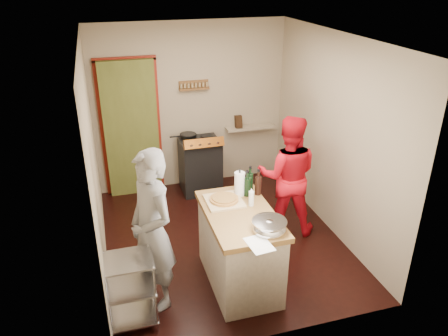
{
  "coord_description": "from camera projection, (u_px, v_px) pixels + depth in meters",
  "views": [
    {
      "loc": [
        -1.34,
        -4.69,
        3.33
      ],
      "look_at": [
        0.03,
        0.0,
        1.03
      ],
      "focal_mm": 35.0,
      "sensor_mm": 36.0,
      "label": 1
    }
  ],
  "objects": [
    {
      "name": "person_red",
      "position": [
        287.0,
        176.0,
        5.69
      ],
      "size": [
        0.96,
        0.86,
        1.63
      ],
      "primitive_type": "imported",
      "rotation": [
        0.0,
        0.0,
        2.77
      ],
      "color": "red",
      "rests_on": "ground"
    },
    {
      "name": "ceiling",
      "position": [
        222.0,
        37.0,
        4.72
      ],
      "size": [
        3.0,
        3.5,
        0.02
      ],
      "primitive_type": "cube",
      "color": "white",
      "rests_on": "back_wall"
    },
    {
      "name": "back_wall",
      "position": [
        150.0,
        120.0,
        6.73
      ],
      "size": [
        3.0,
        0.44,
        2.6
      ],
      "color": "gray",
      "rests_on": "ground"
    },
    {
      "name": "floor",
      "position": [
        222.0,
        238.0,
        5.83
      ],
      "size": [
        3.5,
        3.5,
        0.0
      ],
      "primitive_type": "plane",
      "color": "black",
      "rests_on": "ground"
    },
    {
      "name": "island",
      "position": [
        240.0,
        246.0,
        4.84
      ],
      "size": [
        0.72,
        1.37,
        1.23
      ],
      "color": "beige",
      "rests_on": "ground"
    },
    {
      "name": "wire_shelving",
      "position": [
        131.0,
        289.0,
        4.27
      ],
      "size": [
        0.48,
        0.4,
        0.8
      ],
      "color": "silver",
      "rests_on": "ground"
    },
    {
      "name": "left_wall",
      "position": [
        94.0,
        163.0,
        4.89
      ],
      "size": [
        0.04,
        3.5,
        2.6
      ],
      "primitive_type": "cube",
      "color": "gray",
      "rests_on": "ground"
    },
    {
      "name": "stove",
      "position": [
        200.0,
        165.0,
        6.88
      ],
      "size": [
        0.6,
        0.63,
        1.0
      ],
      "color": "black",
      "rests_on": "ground"
    },
    {
      "name": "person_stripe",
      "position": [
        152.0,
        231.0,
        4.4
      ],
      "size": [
        0.63,
        0.75,
        1.76
      ],
      "primitive_type": "imported",
      "rotation": [
        0.0,
        0.0,
        -1.17
      ],
      "color": "#B7B7BC",
      "rests_on": "ground"
    },
    {
      "name": "right_wall",
      "position": [
        333.0,
        136.0,
        5.65
      ],
      "size": [
        0.04,
        3.5,
        2.6
      ],
      "primitive_type": "cube",
      "color": "gray",
      "rests_on": "ground"
    }
  ]
}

